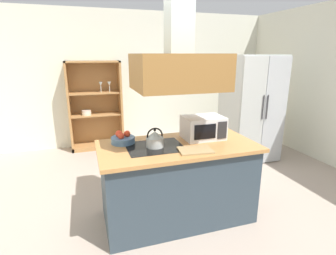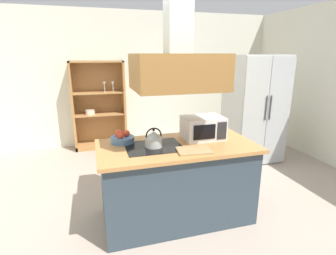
% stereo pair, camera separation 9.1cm
% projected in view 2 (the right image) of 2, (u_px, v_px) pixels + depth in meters
% --- Properties ---
extents(ground_plane, '(7.80, 7.80, 0.00)m').
position_uv_depth(ground_plane, '(182.00, 214.00, 3.18)').
color(ground_plane, '#A29183').
extents(wall_back, '(6.00, 0.12, 2.70)m').
position_uv_depth(wall_back, '(136.00, 79.00, 5.59)').
color(wall_back, silver).
rests_on(wall_back, ground).
extents(kitchen_island, '(1.73, 0.87, 0.90)m').
position_uv_depth(kitchen_island, '(177.00, 181.00, 3.02)').
color(kitchen_island, '#303E48').
rests_on(kitchen_island, ground).
extents(range_hood, '(0.90, 0.70, 1.20)m').
position_uv_depth(range_hood, '(178.00, 61.00, 2.66)').
color(range_hood, olive).
extents(refrigerator, '(0.90, 0.78, 1.85)m').
position_uv_depth(refrigerator, '(254.00, 109.00, 4.67)').
color(refrigerator, '#B8BEBC').
rests_on(refrigerator, ground).
extents(dish_cabinet, '(1.02, 0.40, 1.73)m').
position_uv_depth(dish_cabinet, '(99.00, 110.00, 5.33)').
color(dish_cabinet, '#AA7743').
rests_on(dish_cabinet, ground).
extents(kettle, '(0.19, 0.19, 0.21)m').
position_uv_depth(kettle, '(154.00, 139.00, 2.81)').
color(kettle, beige).
rests_on(kettle, kitchen_island).
extents(cutting_board, '(0.37, 0.28, 0.02)m').
position_uv_depth(cutting_board, '(194.00, 150.00, 2.70)').
color(cutting_board, tan).
rests_on(cutting_board, kitchen_island).
extents(microwave, '(0.46, 0.35, 0.26)m').
position_uv_depth(microwave, '(203.00, 128.00, 3.08)').
color(microwave, silver).
rests_on(microwave, kitchen_island).
extents(fruit_bowl, '(0.26, 0.26, 0.14)m').
position_uv_depth(fruit_bowl, '(122.00, 138.00, 2.95)').
color(fruit_bowl, '#4C7299').
rests_on(fruit_bowl, kitchen_island).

